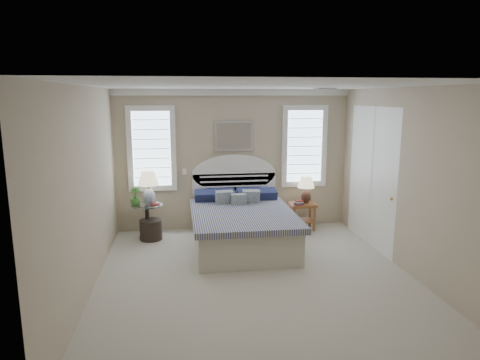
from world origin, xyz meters
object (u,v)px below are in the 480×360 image
bed (241,223)px  side_table_left (147,218)px  lamp_right (306,187)px  lamp_left (148,184)px  floor_pot (151,230)px  nightstand_right (302,210)px

bed → side_table_left: 1.75m
side_table_left → lamp_right: lamp_right is taller
lamp_left → side_table_left: bearing=-120.8°
side_table_left → floor_pot: side_table_left is taller
bed → lamp_left: 1.85m
floor_pot → nightstand_right: bearing=3.7°
bed → floor_pot: bearing=162.4°
side_table_left → floor_pot: bearing=-55.9°
bed → nightstand_right: 1.47m
nightstand_right → lamp_left: lamp_left is taller
side_table_left → lamp_left: lamp_left is taller
nightstand_right → floor_pot: (-2.89, -0.19, -0.20)m
bed → floor_pot: bed is taller
lamp_left → nightstand_right: bearing=0.7°
nightstand_right → floor_pot: size_ratio=1.31×
side_table_left → lamp_left: bearing=59.2°
bed → nightstand_right: size_ratio=4.29×
side_table_left → nightstand_right: (2.95, 0.10, -0.00)m
lamp_left → floor_pot: bearing=-82.2°
bed → lamp_right: 1.61m
nightstand_right → lamp_left: size_ratio=0.87×
nightstand_right → bed: bearing=-152.0°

